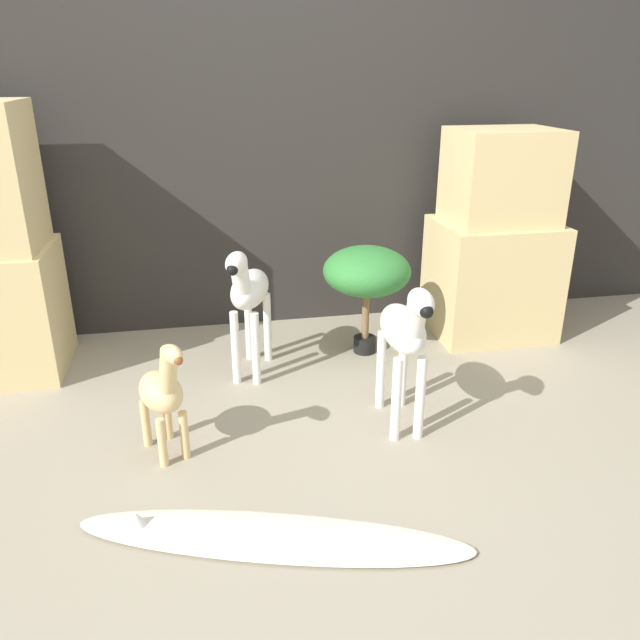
{
  "coord_description": "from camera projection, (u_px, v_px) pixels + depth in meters",
  "views": [
    {
      "loc": [
        -0.28,
        -1.89,
        1.41
      ],
      "look_at": [
        0.22,
        0.62,
        0.37
      ],
      "focal_mm": 35.0,
      "sensor_mm": 36.0,
      "label": 1
    }
  ],
  "objects": [
    {
      "name": "ground_plane",
      "position": [
        295.0,
        479.0,
        2.3
      ],
      "size": [
        14.0,
        14.0,
        0.0
      ],
      "primitive_type": "plane",
      "color": "#9E937F"
    },
    {
      "name": "zebra_left",
      "position": [
        248.0,
        293.0,
        2.93
      ],
      "size": [
        0.28,
        0.5,
        0.67
      ],
      "color": "white",
      "rests_on": "ground_plane"
    },
    {
      "name": "potted_palm_front",
      "position": [
        367.0,
        273.0,
        3.16
      ],
      "size": [
        0.45,
        0.45,
        0.57
      ],
      "color": "black",
      "rests_on": "ground_plane"
    },
    {
      "name": "rock_pillar_right",
      "position": [
        495.0,
        244.0,
        3.4
      ],
      "size": [
        0.63,
        0.52,
        1.12
      ],
      "color": "#DBC184",
      "rests_on": "ground_plane"
    },
    {
      "name": "giraffe_figurine",
      "position": [
        163.0,
        392.0,
        2.35
      ],
      "size": [
        0.24,
        0.36,
        0.52
      ],
      "color": "#E0C184",
      "rests_on": "ground_plane"
    },
    {
      "name": "surfboard",
      "position": [
        268.0,
        536.0,
        2.0
      ],
      "size": [
        1.3,
        0.6,
        0.07
      ],
      "color": "silver",
      "rests_on": "ground_plane"
    },
    {
      "name": "zebra_right",
      "position": [
        405.0,
        334.0,
        2.49
      ],
      "size": [
        0.18,
        0.5,
        0.67
      ],
      "color": "white",
      "rests_on": "ground_plane"
    },
    {
      "name": "wall_back",
      "position": [
        245.0,
        129.0,
        3.33
      ],
      "size": [
        6.4,
        0.08,
        2.2
      ],
      "color": "#2D2B28",
      "rests_on": "ground_plane"
    }
  ]
}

